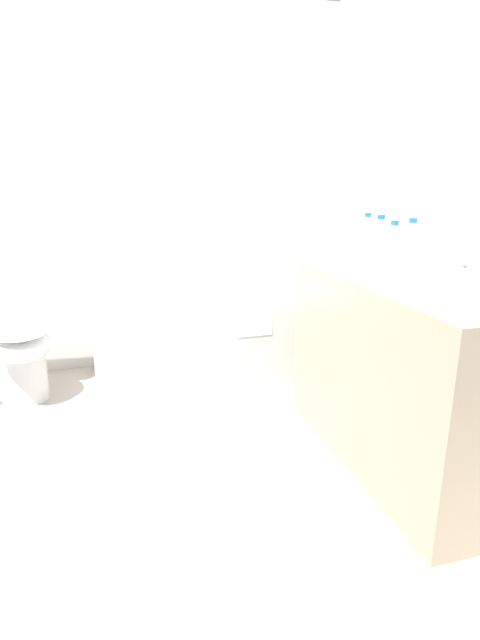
# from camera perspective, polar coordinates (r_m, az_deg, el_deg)

# --- Properties ---
(ground_plane) EXTENTS (4.10, 4.10, 0.00)m
(ground_plane) POSITION_cam_1_polar(r_m,az_deg,el_deg) (2.61, -11.61, -14.22)
(ground_plane) COLOR #9E9389
(wall_back_tiled) EXTENTS (3.50, 0.10, 2.39)m
(wall_back_tiled) POSITION_cam_1_polar(r_m,az_deg,el_deg) (3.50, -14.53, 14.05)
(wall_back_tiled) COLOR silver
(wall_back_tiled) RESTS_ON ground_plane
(wall_right_mirror) EXTENTS (0.10, 2.80, 2.39)m
(wall_right_mirror) POSITION_cam_1_polar(r_m,az_deg,el_deg) (2.83, 22.01, 12.89)
(wall_right_mirror) COLOR silver
(wall_right_mirror) RESTS_ON ground_plane
(bathtub) EXTENTS (1.68, 0.65, 1.15)m
(bathtub) POSITION_cam_1_polar(r_m,az_deg,el_deg) (3.38, -1.94, -1.53)
(bathtub) COLOR silver
(bathtub) RESTS_ON ground_plane
(toilet) EXTENTS (0.39, 0.50, 0.67)m
(toilet) POSITION_cam_1_polar(r_m,az_deg,el_deg) (3.24, -23.32, -2.22)
(toilet) COLOR white
(toilet) RESTS_ON ground_plane
(vanity_counter) EXTENTS (0.64, 1.29, 0.87)m
(vanity_counter) POSITION_cam_1_polar(r_m,az_deg,el_deg) (2.44, 19.09, -5.70)
(vanity_counter) COLOR tan
(vanity_counter) RESTS_ON ground_plane
(sink_basin) EXTENTS (0.32, 0.32, 0.05)m
(sink_basin) POSITION_cam_1_polar(r_m,az_deg,el_deg) (2.29, 20.49, 4.87)
(sink_basin) COLOR white
(sink_basin) RESTS_ON vanity_counter
(sink_faucet) EXTENTS (0.14, 0.15, 0.07)m
(sink_faucet) POSITION_cam_1_polar(r_m,az_deg,el_deg) (2.40, 24.08, 5.11)
(sink_faucet) COLOR #A1A1A7
(sink_faucet) RESTS_ON vanity_counter
(water_bottle_2) EXTENTS (0.07, 0.07, 0.24)m
(water_bottle_2) POSITION_cam_1_polar(r_m,az_deg,el_deg) (2.62, 15.58, 8.66)
(water_bottle_2) COLOR silver
(water_bottle_2) RESTS_ON vanity_counter
(water_bottle_3) EXTENTS (0.07, 0.07, 0.22)m
(water_bottle_3) POSITION_cam_1_polar(r_m,az_deg,el_deg) (2.54, 17.01, 8.08)
(water_bottle_3) COLOR silver
(water_bottle_3) RESTS_ON vanity_counter
(water_bottle_4) EXTENTS (0.06, 0.06, 0.24)m
(water_bottle_4) POSITION_cam_1_polar(r_m,az_deg,el_deg) (2.74, 14.20, 9.06)
(water_bottle_4) COLOR silver
(water_bottle_4) RESTS_ON vanity_counter
(water_bottle_5) EXTENTS (0.07, 0.07, 0.24)m
(water_bottle_5) POSITION_cam_1_polar(r_m,az_deg,el_deg) (2.50, 18.85, 8.00)
(water_bottle_5) COLOR silver
(water_bottle_5) RESTS_ON vanity_counter
(drinking_glass_0) EXTENTS (0.08, 0.08, 0.09)m
(drinking_glass_0) POSITION_cam_1_polar(r_m,az_deg,el_deg) (2.07, 24.52, 3.87)
(drinking_glass_0) COLOR white
(drinking_glass_0) RESTS_ON vanity_counter
(drinking_glass_1) EXTENTS (0.06, 0.06, 0.09)m
(drinking_glass_1) POSITION_cam_1_polar(r_m,az_deg,el_deg) (2.71, 15.66, 7.45)
(drinking_glass_1) COLOR white
(drinking_glass_1) RESTS_ON vanity_counter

